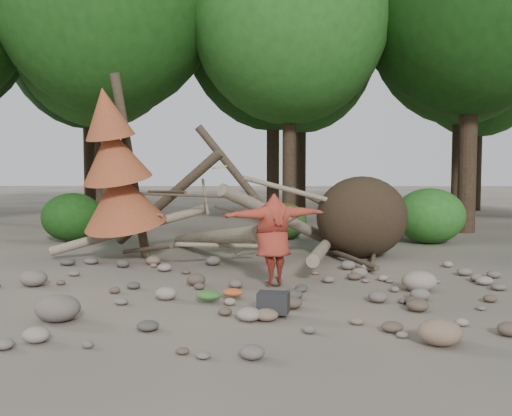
{
  "coord_description": "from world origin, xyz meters",
  "views": [
    {
      "loc": [
        0.35,
        -9.53,
        2.17
      ],
      "look_at": [
        0.09,
        1.5,
        1.4
      ],
      "focal_mm": 40.0,
      "sensor_mm": 36.0,
      "label": 1
    }
  ],
  "objects": [
    {
      "name": "boulder_front_left",
      "position": [
        -2.65,
        -1.65,
        0.19
      ],
      "size": [
        0.64,
        0.58,
        0.39
      ],
      "primitive_type": "ellipsoid",
      "color": "#645B53",
      "rests_on": "ground"
    },
    {
      "name": "cloth_green",
      "position": [
        -0.62,
        -0.5,
        0.08
      ],
      "size": [
        0.41,
        0.34,
        0.15
      ],
      "primitive_type": "ellipsoid",
      "color": "#316227",
      "rests_on": "ground"
    },
    {
      "name": "dead_conifer",
      "position": [
        -3.12,
        3.37,
        2.11
      ],
      "size": [
        2.06,
        2.16,
        4.35
      ],
      "color": "#4C3F30",
      "rests_on": "ground"
    },
    {
      "name": "deadfall_pile",
      "position": [
        2.02,
        4.24,
        0.95
      ],
      "size": [
        8.55,
        5.24,
        3.3
      ],
      "color": "#332619",
      "rests_on": "ground"
    },
    {
      "name": "ground",
      "position": [
        0.0,
        0.0,
        0.0
      ],
      "size": [
        120.0,
        120.0,
        0.0
      ],
      "primitive_type": "plane",
      "color": "#514C44",
      "rests_on": "ground"
    },
    {
      "name": "forest_backdrop",
      "position": [
        -1.01,
        13.89,
        8.87
      ],
      "size": [
        33.68,
        19.18,
        15.68
      ],
      "color": "#38281C",
      "rests_on": "ground"
    },
    {
      "name": "cloth_orange",
      "position": [
        -0.25,
        -0.21,
        0.06
      ],
      "size": [
        0.35,
        0.29,
        0.13
      ],
      "primitive_type": "ellipsoid",
      "color": "#B34B1E",
      "rests_on": "ground"
    },
    {
      "name": "bush_left",
      "position": [
        -5.5,
        7.2,
        0.72
      ],
      "size": [
        1.8,
        1.8,
        1.44
      ],
      "primitive_type": "ellipsoid",
      "color": "#194713",
      "rests_on": "ground"
    },
    {
      "name": "bush_right",
      "position": [
        5.0,
        7.0,
        0.8
      ],
      "size": [
        2.0,
        2.0,
        1.6
      ],
      "primitive_type": "ellipsoid",
      "color": "#2A6B21",
      "rests_on": "ground"
    },
    {
      "name": "backpack",
      "position": [
        0.41,
        -1.31,
        0.15
      ],
      "size": [
        0.5,
        0.38,
        0.3
      ],
      "primitive_type": "cube",
      "rotation": [
        0.0,
        0.0,
        -0.18
      ],
      "color": "black",
      "rests_on": "ground"
    },
    {
      "name": "frisbee_thrower",
      "position": [
        0.42,
        0.71,
        0.9
      ],
      "size": [
        2.23,
        1.4,
        2.16
      ],
      "color": "maroon",
      "rests_on": "ground"
    },
    {
      "name": "boulder_front_right",
      "position": [
        2.45,
        -2.62,
        0.16
      ],
      "size": [
        0.54,
        0.49,
        0.33
      ],
      "primitive_type": "ellipsoid",
      "color": "#7D634E",
      "rests_on": "ground"
    },
    {
      "name": "boulder_mid_left",
      "position": [
        -3.99,
        0.73,
        0.15
      ],
      "size": [
        0.5,
        0.45,
        0.3
      ],
      "primitive_type": "ellipsoid",
      "color": "#695E58",
      "rests_on": "ground"
    },
    {
      "name": "bush_mid",
      "position": [
        0.8,
        7.8,
        0.56
      ],
      "size": [
        1.4,
        1.4,
        1.12
      ],
      "primitive_type": "ellipsoid",
      "color": "#215A1A",
      "rests_on": "ground"
    },
    {
      "name": "boulder_mid_right",
      "position": [
        3.0,
        0.45,
        0.18
      ],
      "size": [
        0.61,
        0.55,
        0.37
      ],
      "primitive_type": "ellipsoid",
      "color": "gray",
      "rests_on": "ground"
    }
  ]
}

